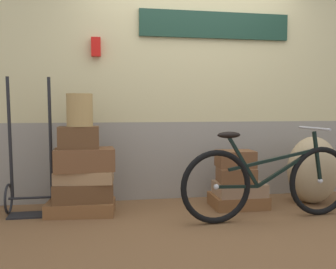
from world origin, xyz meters
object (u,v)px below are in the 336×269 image
(luggage_trolley, at_px, (31,183))
(burlap_sack, at_px, (313,170))
(bicycle, at_px, (270,182))
(suitcase_7, at_px, (236,175))
(suitcase_4, at_px, (79,138))
(suitcase_6, at_px, (239,189))
(suitcase_1, at_px, (83,192))
(suitcase_5, at_px, (238,201))
(suitcase_2, at_px, (84,177))
(suitcase_8, at_px, (235,159))
(suitcase_3, at_px, (84,160))
(wicker_basket, at_px, (80,110))
(suitcase_0, at_px, (81,208))

(luggage_trolley, distance_m, burlap_sack, 2.96)
(bicycle, bearing_deg, burlap_sack, 33.27)
(suitcase_7, distance_m, burlap_sack, 0.89)
(suitcase_4, height_order, suitcase_7, suitcase_4)
(suitcase_4, height_order, suitcase_6, suitcase_4)
(suitcase_1, bearing_deg, suitcase_6, -1.54)
(suitcase_6, distance_m, luggage_trolley, 2.11)
(suitcase_4, bearing_deg, luggage_trolley, 166.68)
(suitcase_5, distance_m, suitcase_6, 0.13)
(suitcase_4, bearing_deg, bicycle, -15.11)
(suitcase_2, height_order, suitcase_4, suitcase_4)
(suitcase_1, bearing_deg, suitcase_8, 0.38)
(suitcase_3, relative_size, suitcase_5, 1.03)
(suitcase_3, xyz_separation_m, luggage_trolley, (-0.52, 0.12, -0.24))
(suitcase_8, bearing_deg, suitcase_5, -60.44)
(suitcase_7, xyz_separation_m, suitcase_8, (0.01, 0.05, 0.16))
(suitcase_2, distance_m, wicker_basket, 0.65)
(suitcase_3, bearing_deg, suitcase_4, 173.30)
(suitcase_3, xyz_separation_m, suitcase_8, (1.56, 0.03, -0.03))
(suitcase_2, xyz_separation_m, luggage_trolley, (-0.52, 0.11, -0.07))
(suitcase_0, xyz_separation_m, suitcase_5, (1.62, -0.00, 0.00))
(suitcase_8, bearing_deg, suitcase_2, -176.29)
(suitcase_4, bearing_deg, suitcase_5, -0.13)
(suitcase_7, height_order, luggage_trolley, luggage_trolley)
(wicker_basket, relative_size, burlap_sack, 0.43)
(suitcase_7, distance_m, suitcase_8, 0.17)
(wicker_basket, height_order, luggage_trolley, luggage_trolley)
(bicycle, bearing_deg, suitcase_7, 108.80)
(suitcase_0, relative_size, wicker_basket, 2.06)
(suitcase_0, distance_m, burlap_sack, 2.49)
(suitcase_2, distance_m, burlap_sack, 2.44)
(suitcase_4, relative_size, luggage_trolley, 0.29)
(luggage_trolley, height_order, bicycle, luggage_trolley)
(suitcase_1, relative_size, luggage_trolley, 0.43)
(suitcase_7, distance_m, bicycle, 0.49)
(suitcase_6, distance_m, bicycle, 0.50)
(suitcase_0, height_order, suitcase_2, suitcase_2)
(suitcase_6, bearing_deg, suitcase_0, -179.62)
(suitcase_0, distance_m, wicker_basket, 0.96)
(suitcase_2, height_order, luggage_trolley, luggage_trolley)
(suitcase_8, xyz_separation_m, wicker_basket, (-1.60, -0.02, 0.52))
(suitcase_8, distance_m, bicycle, 0.55)
(suitcase_6, bearing_deg, burlap_sack, 2.31)
(luggage_trolley, xyz_separation_m, bicycle, (2.23, -0.59, 0.06))
(suitcase_3, bearing_deg, suitcase_1, 136.94)
(burlap_sack, bearing_deg, wicker_basket, 179.80)
(suitcase_3, relative_size, suitcase_7, 1.53)
(suitcase_8, height_order, bicycle, bicycle)
(suitcase_3, xyz_separation_m, suitcase_6, (1.59, -0.02, -0.34))
(burlap_sack, bearing_deg, suitcase_8, 177.83)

